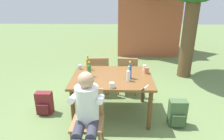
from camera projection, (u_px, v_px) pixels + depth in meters
ground_plane at (112, 113)px, 3.80m from camera, size 24.00×24.00×0.00m
dining_table at (112, 81)px, 3.56m from camera, size 1.41×1.07×0.76m
chair_near_left at (88, 116)px, 2.85m from camera, size 0.44×0.44×0.87m
chair_far_left at (99, 73)px, 4.41m from camera, size 0.47×0.47×0.87m
chair_far_right at (127, 73)px, 4.39m from camera, size 0.46×0.46×0.87m
person_in_white_shirt at (86, 110)px, 2.69m from camera, size 0.47×0.61×1.18m
bottle_clear at (128, 75)px, 3.30m from camera, size 0.06×0.06×0.25m
bottle_amber at (88, 63)px, 3.80m from camera, size 0.06×0.06×0.29m
bottle_blue at (130, 71)px, 3.40m from camera, size 0.06×0.06×0.31m
bottle_green at (89, 70)px, 3.49m from camera, size 0.06×0.06×0.27m
cup_steel at (80, 67)px, 3.85m from camera, size 0.07×0.07×0.08m
cup_glass at (112, 85)px, 3.08m from camera, size 0.08×0.08×0.09m
cup_terracotta at (147, 70)px, 3.63m from camera, size 0.08×0.08×0.12m
cup_white at (144, 68)px, 3.78m from camera, size 0.07×0.07×0.10m
table_knife at (145, 88)px, 3.07m from camera, size 0.14×0.22×0.01m
backpack_by_near_side at (44, 103)px, 3.73m from camera, size 0.30×0.21×0.43m
backpack_by_far_side at (177, 114)px, 3.38m from camera, size 0.29×0.22×0.47m
brick_kiosk at (147, 12)px, 7.47m from camera, size 2.49×1.90×2.82m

